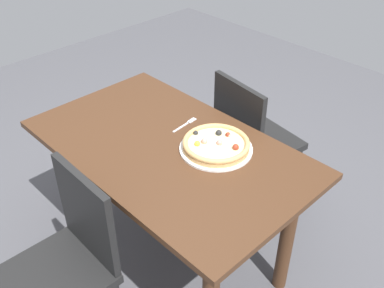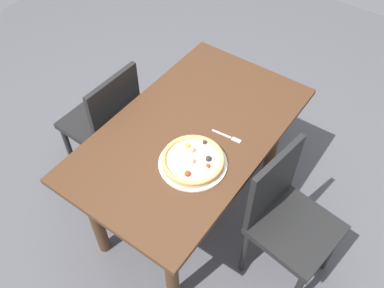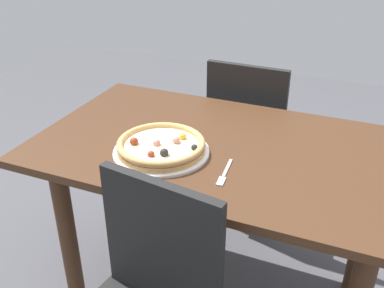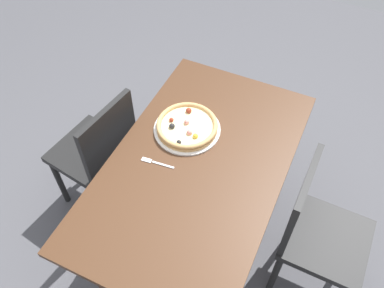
{
  "view_description": "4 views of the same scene",
  "coord_description": "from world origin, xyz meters",
  "px_view_note": "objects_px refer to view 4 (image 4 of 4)",
  "views": [
    {
      "loc": [
        1.27,
        -1.08,
        1.95
      ],
      "look_at": [
        0.09,
        0.07,
        0.77
      ],
      "focal_mm": 41.21,
      "sensor_mm": 36.0,
      "label": 1
    },
    {
      "loc": [
        1.2,
        0.86,
        2.35
      ],
      "look_at": [
        0.09,
        0.07,
        0.77
      ],
      "focal_mm": 38.82,
      "sensor_mm": 36.0,
      "label": 2
    },
    {
      "loc": [
        -0.45,
        1.35,
        1.52
      ],
      "look_at": [
        0.09,
        0.07,
        0.77
      ],
      "focal_mm": 41.73,
      "sensor_mm": 36.0,
      "label": 3
    },
    {
      "loc": [
        -1.03,
        -0.45,
        2.29
      ],
      "look_at": [
        0.09,
        0.07,
        0.77
      ],
      "focal_mm": 37.74,
      "sensor_mm": 36.0,
      "label": 4
    }
  ],
  "objects_px": {
    "chair_near": "(316,230)",
    "pizza": "(187,126)",
    "chair_far": "(99,152)",
    "dining_table": "(197,180)",
    "plate": "(187,129)",
    "fork": "(155,162)"
  },
  "relations": [
    {
      "from": "chair_near",
      "to": "pizza",
      "type": "distance_m",
      "value": 0.81
    },
    {
      "from": "chair_far",
      "to": "pizza",
      "type": "height_order",
      "value": "chair_far"
    },
    {
      "from": "chair_near",
      "to": "chair_far",
      "type": "distance_m",
      "value": 1.23
    },
    {
      "from": "dining_table",
      "to": "chair_near",
      "type": "height_order",
      "value": "chair_near"
    },
    {
      "from": "chair_far",
      "to": "plate",
      "type": "relative_size",
      "value": 2.63
    },
    {
      "from": "pizza",
      "to": "plate",
      "type": "bearing_deg",
      "value": -47.22
    },
    {
      "from": "dining_table",
      "to": "plate",
      "type": "relative_size",
      "value": 4.0
    },
    {
      "from": "dining_table",
      "to": "chair_near",
      "type": "distance_m",
      "value": 0.63
    },
    {
      "from": "chair_far",
      "to": "fork",
      "type": "height_order",
      "value": "chair_far"
    },
    {
      "from": "dining_table",
      "to": "chair_far",
      "type": "xyz_separation_m",
      "value": [
        0.02,
        0.62,
        -0.13
      ]
    },
    {
      "from": "pizza",
      "to": "dining_table",
      "type": "bearing_deg",
      "value": -142.06
    },
    {
      "from": "chair_near",
      "to": "chair_far",
      "type": "bearing_deg",
      "value": -87.17
    },
    {
      "from": "chair_near",
      "to": "plate",
      "type": "bearing_deg",
      "value": -98.15
    },
    {
      "from": "chair_near",
      "to": "pizza",
      "type": "xyz_separation_m",
      "value": [
        0.12,
        0.75,
        0.29
      ]
    },
    {
      "from": "fork",
      "to": "chair_near",
      "type": "bearing_deg",
      "value": -176.33
    },
    {
      "from": "dining_table",
      "to": "plate",
      "type": "bearing_deg",
      "value": 37.79
    },
    {
      "from": "dining_table",
      "to": "chair_near",
      "type": "bearing_deg",
      "value": -85.05
    },
    {
      "from": "chair_near",
      "to": "chair_far",
      "type": "relative_size",
      "value": 1.0
    },
    {
      "from": "dining_table",
      "to": "fork",
      "type": "distance_m",
      "value": 0.24
    },
    {
      "from": "dining_table",
      "to": "chair_near",
      "type": "relative_size",
      "value": 1.52
    },
    {
      "from": "chair_far",
      "to": "fork",
      "type": "xyz_separation_m",
      "value": [
        -0.09,
        -0.43,
        0.26
      ]
    },
    {
      "from": "dining_table",
      "to": "fork",
      "type": "height_order",
      "value": "fork"
    }
  ]
}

